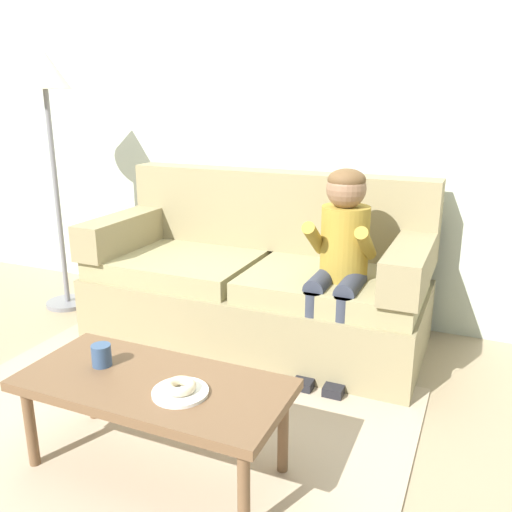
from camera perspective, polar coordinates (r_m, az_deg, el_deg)
ground at (r=2.83m, az=-7.50°, el=-14.72°), size 10.00×10.00×0.00m
wall_back at (r=3.68m, az=3.26°, el=15.56°), size 8.00×0.10×2.80m
area_rug at (r=2.65m, az=-10.40°, el=-17.08°), size 2.25×1.64×0.01m
couch at (r=3.35m, az=0.27°, el=-2.70°), size 2.03×0.90×1.00m
coffee_table at (r=2.20m, az=-10.80°, el=-13.78°), size 1.06×0.49×0.41m
person_child at (r=2.89m, az=8.92°, el=0.47°), size 0.34×0.58×1.10m
plate at (r=2.07m, az=-8.00°, el=-14.07°), size 0.21×0.21×0.01m
donut at (r=2.06m, az=-8.03°, el=-13.47°), size 0.12×0.12×0.04m
mug at (r=2.31m, az=-16.01°, el=-10.04°), size 0.08×0.08×0.09m
toy_controller at (r=3.16m, az=-17.79°, el=-11.30°), size 0.23×0.09×0.05m
floor_lamp at (r=3.92m, az=-21.29°, el=15.40°), size 0.33×0.33×1.77m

